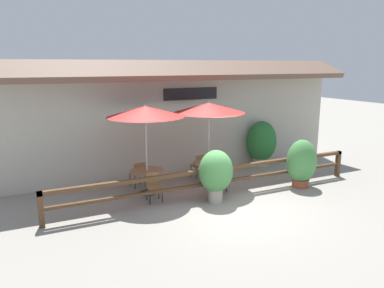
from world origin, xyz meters
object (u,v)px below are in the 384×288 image
patio_umbrella_near (145,112)px  dining_table_middle (209,166)px  chair_near_streetside (154,185)px  potted_plant_entrance_palm (301,163)px  chair_middle_streetside (219,176)px  potted_plant_tall_tropical (261,142)px  potted_plant_broad_leaf (216,173)px  chair_near_wallside (138,173)px  chair_middle_wallside (199,164)px  dining_table_near (147,175)px  patio_umbrella_middle (209,108)px

patio_umbrella_near → dining_table_middle: size_ratio=2.68×
chair_near_streetside → potted_plant_entrance_palm: bearing=-5.3°
chair_middle_streetside → potted_plant_tall_tropical: bearing=42.7°
chair_middle_streetside → potted_plant_broad_leaf: (-0.59, -0.86, 0.42)m
chair_near_wallside → chair_middle_wallside: (2.34, 0.08, 0.00)m
potted_plant_broad_leaf → patio_umbrella_near: bearing=134.6°
potted_plant_tall_tropical → chair_near_wallside: bearing=-174.7°
chair_middle_wallside → potted_plant_broad_leaf: size_ratio=0.55×
dining_table_near → chair_near_streetside: size_ratio=1.22×
dining_table_near → potted_plant_broad_leaf: potted_plant_broad_leaf is taller
dining_table_near → potted_plant_broad_leaf: 2.29m
patio_umbrella_near → chair_near_wallside: size_ratio=3.28×
chair_near_streetside → chair_near_wallside: bearing=95.5°
chair_near_streetside → chair_middle_streetside: (2.24, -0.03, 0.00)m
dining_table_middle → potted_plant_broad_leaf: 1.80m
chair_middle_wallside → potted_plant_tall_tropical: size_ratio=0.48×
potted_plant_broad_leaf → potted_plant_tall_tropical: (3.75, 2.86, 0.05)m
patio_umbrella_middle → chair_middle_wallside: patio_umbrella_middle is taller
dining_table_near → potted_plant_entrance_palm: potted_plant_entrance_palm is taller
patio_umbrella_middle → potted_plant_tall_tropical: bearing=21.3°
chair_near_wallside → chair_middle_streetside: bearing=137.6°
chair_near_streetside → potted_plant_broad_leaf: (1.65, -0.88, 0.42)m
dining_table_near → potted_plant_tall_tropical: potted_plant_tall_tropical is taller
chair_middle_streetside → potted_plant_entrance_palm: size_ratio=0.54×
potted_plant_entrance_palm → chair_middle_wallside: bearing=137.0°
chair_middle_wallside → patio_umbrella_middle: bearing=83.2°
chair_middle_streetside → potted_plant_tall_tropical: size_ratio=0.48×
dining_table_near → potted_plant_entrance_palm: (4.89, -1.62, 0.22)m
dining_table_near → dining_table_middle: same height
chair_near_wallside → potted_plant_tall_tropical: size_ratio=0.48×
patio_umbrella_near → dining_table_middle: 3.02m
potted_plant_entrance_palm → potted_plant_broad_leaf: (-3.30, 0.01, 0.07)m
patio_umbrella_middle → potted_plant_entrance_palm: size_ratio=1.76×
patio_umbrella_near → chair_middle_wallside: bearing=19.8°
dining_table_middle → potted_plant_broad_leaf: size_ratio=0.67×
chair_near_streetside → chair_middle_wallside: (2.32, 1.55, 0.00)m
patio_umbrella_near → chair_middle_streetside: patio_umbrella_near is taller
patio_umbrella_near → potted_plant_entrance_palm: bearing=-18.4°
patio_umbrella_near → chair_near_wallside: (-0.06, 0.73, -2.16)m
chair_near_streetside → potted_plant_broad_leaf: bearing=-23.3°
dining_table_middle → chair_middle_wallside: size_ratio=1.22×
chair_middle_streetside → chair_middle_wallside: (0.08, 1.58, 0.00)m
chair_middle_wallside → chair_near_streetside: bearing=29.0°
dining_table_middle → patio_umbrella_near: bearing=-179.2°
chair_near_wallside → chair_middle_wallside: 2.34m
potted_plant_tall_tropical → dining_table_middle: bearing=-158.7°
chair_middle_streetside → potted_plant_broad_leaf: potted_plant_broad_leaf is taller
dining_table_middle → potted_plant_broad_leaf: potted_plant_broad_leaf is taller
potted_plant_broad_leaf → patio_umbrella_middle: bearing=68.6°
chair_middle_wallside → dining_table_near: bearing=15.0°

